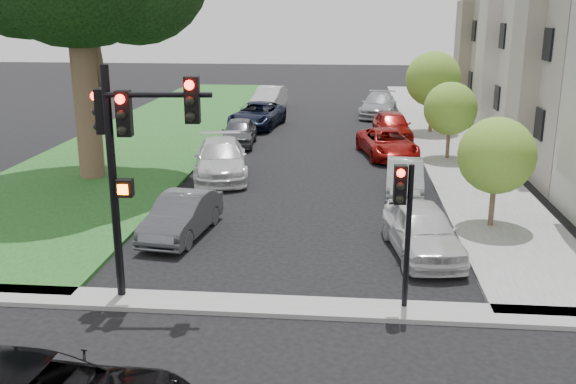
# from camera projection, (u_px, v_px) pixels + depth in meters

# --- Properties ---
(ground) EXTENTS (140.00, 140.00, 0.00)m
(ground) POSITION_uv_depth(u_px,v_px,m) (265.00, 352.00, 13.17)
(ground) COLOR black
(ground) RESTS_ON ground
(grass_strip) EXTENTS (8.00, 44.00, 0.12)m
(grass_strip) POSITION_uv_depth(u_px,v_px,m) (163.00, 130.00, 36.92)
(grass_strip) COLOR #1D4118
(grass_strip) RESTS_ON ground
(sidewalk_right) EXTENTS (3.50, 44.00, 0.12)m
(sidewalk_right) POSITION_uv_depth(u_px,v_px,m) (441.00, 135.00, 35.51)
(sidewalk_right) COLOR gray
(sidewalk_right) RESTS_ON ground
(sidewalk_cross) EXTENTS (60.00, 1.00, 0.12)m
(sidewalk_cross) POSITION_uv_depth(u_px,v_px,m) (276.00, 306.00, 15.06)
(sidewalk_cross) COLOR gray
(sidewalk_cross) RESTS_ON ground
(house_c) EXTENTS (7.70, 7.55, 15.97)m
(house_c) POSITION_uv_depth(u_px,v_px,m) (568.00, 5.00, 32.14)
(house_c) COLOR beige
(house_c) RESTS_ON ground
(house_d) EXTENTS (7.70, 7.55, 15.97)m
(house_d) POSITION_uv_depth(u_px,v_px,m) (529.00, 6.00, 39.32)
(house_d) COLOR #7E715A
(house_d) RESTS_ON ground
(small_tree_a) EXTENTS (2.40, 2.40, 3.60)m
(small_tree_a) POSITION_uv_depth(u_px,v_px,m) (497.00, 156.00, 19.89)
(small_tree_a) COLOR brown
(small_tree_a) RESTS_ON ground
(small_tree_b) EXTENTS (2.41, 2.41, 3.62)m
(small_tree_b) POSITION_uv_depth(u_px,v_px,m) (450.00, 109.00, 29.09)
(small_tree_b) COLOR brown
(small_tree_b) RESTS_ON ground
(small_tree_c) EXTENTS (3.04, 3.04, 4.57)m
(small_tree_c) POSITION_uv_depth(u_px,v_px,m) (433.00, 79.00, 35.27)
(small_tree_c) COLOR brown
(small_tree_c) RESTS_ON ground
(traffic_signal_main) EXTENTS (2.75, 0.71, 5.61)m
(traffic_signal_main) POSITION_uv_depth(u_px,v_px,m) (129.00, 142.00, 14.54)
(traffic_signal_main) COLOR black
(traffic_signal_main) RESTS_ON ground
(traffic_signal_secondary) EXTENTS (0.45, 0.36, 3.51)m
(traffic_signal_secondary) POSITION_uv_depth(u_px,v_px,m) (404.00, 211.00, 14.33)
(traffic_signal_secondary) COLOR black
(traffic_signal_secondary) RESTS_ON ground
(car_parked_0) EXTENTS (2.33, 4.51, 1.47)m
(car_parked_0) POSITION_uv_depth(u_px,v_px,m) (422.00, 230.00, 18.21)
(car_parked_0) COLOR silver
(car_parked_0) RESTS_ON ground
(car_parked_1) EXTENTS (1.59, 3.94, 1.27)m
(car_parked_1) POSITION_uv_depth(u_px,v_px,m) (405.00, 177.00, 24.29)
(car_parked_1) COLOR #999BA0
(car_parked_1) RESTS_ON ground
(car_parked_2) EXTENTS (3.09, 5.05, 1.31)m
(car_parked_2) POSITION_uv_depth(u_px,v_px,m) (387.00, 143.00, 30.28)
(car_parked_2) COLOR maroon
(car_parked_2) RESTS_ON ground
(car_parked_3) EXTENTS (2.16, 4.58, 1.51)m
(car_parked_3) POSITION_uv_depth(u_px,v_px,m) (392.00, 126.00, 34.21)
(car_parked_3) COLOR maroon
(car_parked_3) RESTS_ON ground
(car_parked_4) EXTENTS (2.83, 5.34, 1.47)m
(car_parked_4) POSITION_uv_depth(u_px,v_px,m) (378.00, 105.00, 41.63)
(car_parked_4) COLOR #999BA0
(car_parked_4) RESTS_ON ground
(car_parked_5) EXTENTS (1.88, 4.12, 1.31)m
(car_parked_5) POSITION_uv_depth(u_px,v_px,m) (182.00, 216.00, 19.73)
(car_parked_5) COLOR #3F4247
(car_parked_5) RESTS_ON ground
(car_parked_6) EXTENTS (3.11, 5.58, 1.53)m
(car_parked_6) POSITION_uv_depth(u_px,v_px,m) (221.00, 159.00, 26.67)
(car_parked_6) COLOR silver
(car_parked_6) RESTS_ON ground
(car_parked_7) EXTENTS (1.84, 4.11, 1.37)m
(car_parked_7) POSITION_uv_depth(u_px,v_px,m) (239.00, 132.00, 32.82)
(car_parked_7) COLOR #3F4247
(car_parked_7) RESTS_ON ground
(car_parked_8) EXTENTS (3.18, 5.61, 1.48)m
(car_parked_8) POSITION_uv_depth(u_px,v_px,m) (257.00, 115.00, 37.74)
(car_parked_8) COLOR black
(car_parked_8) RESTS_ON ground
(car_parked_9) EXTENTS (2.11, 4.92, 1.58)m
(car_parked_9) POSITION_uv_depth(u_px,v_px,m) (269.00, 98.00, 44.39)
(car_parked_9) COLOR silver
(car_parked_9) RESTS_ON ground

